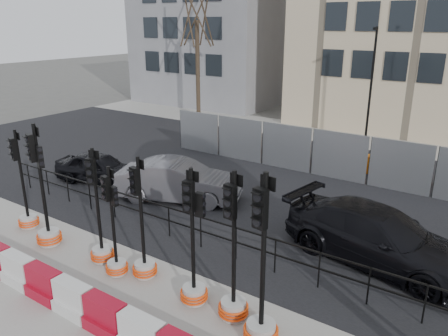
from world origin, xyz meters
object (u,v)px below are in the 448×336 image
Objects in this scene: car_c at (378,237)px; traffic_signal_h at (261,310)px; car_a at (99,168)px; traffic_signal_d at (115,250)px; traffic_signal_a at (26,208)px.

traffic_signal_h is at bearing 177.31° from car_c.
car_c reaches higher than car_a.
traffic_signal_d is at bearing -143.10° from car_a.
car_a is (-10.08, 4.51, -0.15)m from traffic_signal_h.
traffic_signal_a is 1.08× the size of traffic_signal_d.
traffic_signal_a is 8.73m from traffic_signal_h.
traffic_signal_h is 0.96× the size of car_a.
traffic_signal_d is 0.53× the size of car_c.
traffic_signal_h is (4.34, -0.12, 0.06)m from traffic_signal_d.
traffic_signal_h reaches higher than traffic_signal_d.
traffic_signal_a is 0.87× the size of traffic_signal_h.
traffic_signal_a is 0.83× the size of car_a.
traffic_signal_d reaches higher than car_a.
traffic_signal_h is at bearing 9.79° from traffic_signal_a.
car_c is (11.13, 0.02, 0.15)m from car_a.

